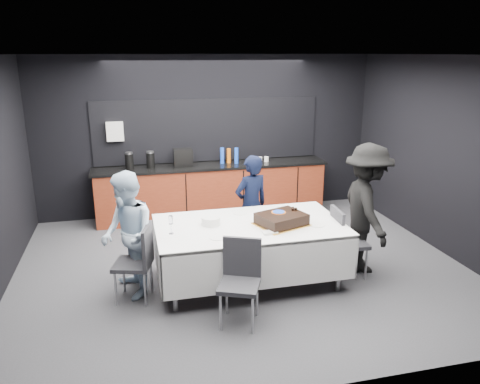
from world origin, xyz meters
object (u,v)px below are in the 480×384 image
at_px(person_center, 251,205).
at_px(chair_near, 240,275).
at_px(champagne_flute, 171,221).
at_px(party_table, 249,234).
at_px(cake_assembly, 281,219).
at_px(chair_right, 344,237).
at_px(plate_stack, 211,221).
at_px(person_right, 366,208).
at_px(chair_left, 139,258).
at_px(person_left, 128,235).

bearing_deg(person_center, chair_near, 52.75).
bearing_deg(champagne_flute, party_table, 5.54).
bearing_deg(cake_assembly, chair_right, -1.35).
xyz_separation_m(plate_stack, person_right, (2.06, -0.10, 0.03)).
bearing_deg(chair_near, plate_stack, 98.81).
bearing_deg(chair_right, plate_stack, 172.23).
bearing_deg(party_table, person_center, 73.53).
height_order(champagne_flute, chair_right, champagne_flute).
height_order(chair_left, chair_near, same).
relative_size(chair_near, person_left, 0.61).
bearing_deg(cake_assembly, chair_near, -133.85).
bearing_deg(person_left, chair_left, 22.87).
xyz_separation_m(chair_left, person_right, (2.96, 0.13, 0.33)).
relative_size(cake_assembly, chair_near, 0.77).
distance_m(plate_stack, champagne_flute, 0.55).
bearing_deg(chair_near, chair_left, 145.85).
height_order(chair_left, person_center, person_center).
distance_m(party_table, person_left, 1.49).
relative_size(chair_right, person_center, 0.63).
distance_m(party_table, cake_assembly, 0.45).
bearing_deg(chair_right, person_left, 176.80).
relative_size(chair_left, person_left, 0.61).
relative_size(person_center, person_right, 0.85).
bearing_deg(plate_stack, chair_right, -7.77).
xyz_separation_m(chair_left, person_left, (-0.11, 0.15, 0.23)).
bearing_deg(chair_right, chair_near, -155.46).
xyz_separation_m(party_table, person_left, (-1.48, 0.01, 0.12)).
distance_m(person_left, person_right, 3.07).
distance_m(party_table, person_center, 0.89).
distance_m(chair_right, person_right, 0.50).
distance_m(party_table, person_right, 1.60).
distance_m(champagne_flute, person_right, 2.57).
height_order(party_table, chair_right, chair_right).
bearing_deg(person_left, person_center, 102.21).
bearing_deg(champagne_flute, chair_near, -49.09).
xyz_separation_m(person_left, person_right, (3.07, -0.02, 0.10)).
xyz_separation_m(party_table, chair_left, (-1.37, -0.14, -0.11)).
bearing_deg(cake_assembly, person_center, 97.48).
xyz_separation_m(plate_stack, person_left, (-1.01, -0.08, -0.07)).
bearing_deg(person_left, chair_near, 39.81).
height_order(party_table, person_center, person_center).
bearing_deg(chair_left, person_left, 126.38).
relative_size(chair_left, chair_near, 1.00).
distance_m(party_table, chair_left, 1.38).
xyz_separation_m(chair_right, person_left, (-2.71, 0.15, 0.23)).
bearing_deg(plate_stack, party_table, -11.11).
relative_size(chair_left, chair_right, 1.00).
relative_size(plate_stack, person_right, 0.13).
xyz_separation_m(chair_right, chair_near, (-1.55, -0.71, 0.00)).
bearing_deg(party_table, cake_assembly, -17.60).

